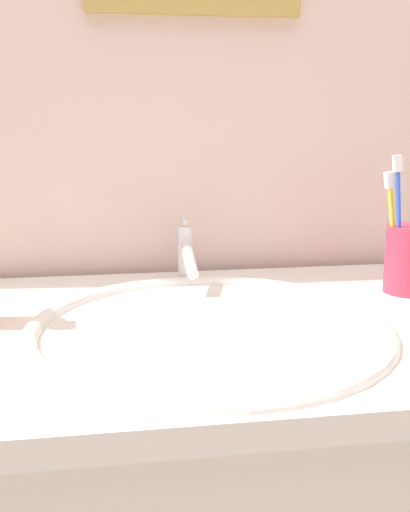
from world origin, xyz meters
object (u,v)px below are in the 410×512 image
faucet (186,254)px  toothbrush_yellow (392,224)px  toothbrush_blue (399,216)px  toothbrush_cup (410,259)px

faucet → toothbrush_yellow: bearing=-19.5°
toothbrush_yellow → toothbrush_blue: size_ratio=0.89×
toothbrush_yellow → toothbrush_blue: 0.02m
toothbrush_cup → toothbrush_blue: toothbrush_blue is taller
toothbrush_cup → toothbrush_yellow: size_ratio=0.57×
faucet → toothbrush_yellow: (0.30, -0.11, 0.06)m
faucet → toothbrush_blue: bearing=-20.6°
toothbrush_blue → toothbrush_yellow: bearing=119.7°
toothbrush_cup → toothbrush_yellow: (-0.03, -0.00, 0.06)m
faucet → toothbrush_blue: size_ratio=0.69×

